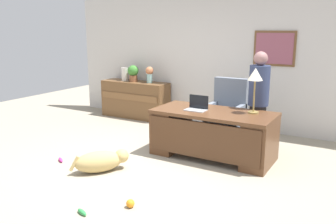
# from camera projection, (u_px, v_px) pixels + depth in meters

# --- Properties ---
(ground_plane) EXTENTS (12.00, 12.00, 0.00)m
(ground_plane) POSITION_uv_depth(u_px,v_px,m) (151.00, 164.00, 5.34)
(ground_plane) COLOR #9E937F
(back_wall) EXTENTS (7.00, 0.16, 2.70)m
(back_wall) POSITION_uv_depth(u_px,v_px,m) (221.00, 60.00, 7.21)
(back_wall) COLOR silver
(back_wall) RESTS_ON ground_plane
(desk) EXTENTS (1.85, 0.87, 0.73)m
(desk) POSITION_uv_depth(u_px,v_px,m) (212.00, 132.00, 5.55)
(desk) COLOR brown
(desk) RESTS_ON ground_plane
(credenza) EXTENTS (1.56, 0.50, 0.81)m
(credenza) POSITION_uv_depth(u_px,v_px,m) (135.00, 99.00, 8.05)
(credenza) COLOR brown
(credenza) RESTS_ON ground_plane
(armchair) EXTENTS (0.60, 0.59, 1.11)m
(armchair) POSITION_uv_depth(u_px,v_px,m) (227.00, 114.00, 6.33)
(armchair) COLOR slate
(armchair) RESTS_ON ground_plane
(person_standing) EXTENTS (0.32, 0.32, 1.62)m
(person_standing) POSITION_uv_depth(u_px,v_px,m) (258.00, 102.00, 5.68)
(person_standing) COLOR #262323
(person_standing) RESTS_ON ground_plane
(dog_lying) EXTENTS (0.65, 0.72, 0.30)m
(dog_lying) POSITION_uv_depth(u_px,v_px,m) (101.00, 161.00, 5.03)
(dog_lying) COLOR tan
(dog_lying) RESTS_ON ground_plane
(laptop) EXTENTS (0.32, 0.22, 0.22)m
(laptop) POSITION_uv_depth(u_px,v_px,m) (197.00, 106.00, 5.57)
(laptop) COLOR #B2B5BA
(laptop) RESTS_ON desk
(desk_lamp) EXTENTS (0.22, 0.22, 0.68)m
(desk_lamp) POSITION_uv_depth(u_px,v_px,m) (255.00, 77.00, 5.24)
(desk_lamp) COLOR #9E8447
(desk_lamp) RESTS_ON desk
(vase_with_flowers) EXTENTS (0.17, 0.17, 0.35)m
(vase_with_flowers) POSITION_uv_depth(u_px,v_px,m) (150.00, 74.00, 7.72)
(vase_with_flowers) COLOR #91C5C4
(vase_with_flowers) RESTS_ON credenza
(vase_empty) EXTENTS (0.16, 0.16, 0.30)m
(vase_empty) POSITION_uv_depth(u_px,v_px,m) (125.00, 74.00, 8.06)
(vase_empty) COLOR silver
(vase_empty) RESTS_ON credenza
(potted_plant) EXTENTS (0.24, 0.24, 0.36)m
(potted_plant) POSITION_uv_depth(u_px,v_px,m) (133.00, 73.00, 7.94)
(potted_plant) COLOR brown
(potted_plant) RESTS_ON credenza
(dog_toy_ball) EXTENTS (0.10, 0.10, 0.10)m
(dog_toy_ball) POSITION_uv_depth(u_px,v_px,m) (130.00, 204.00, 4.04)
(dog_toy_ball) COLOR orange
(dog_toy_ball) RESTS_ON ground_plane
(dog_toy_bone) EXTENTS (0.18, 0.10, 0.05)m
(dog_toy_bone) POSITION_uv_depth(u_px,v_px,m) (82.00, 212.00, 3.90)
(dog_toy_bone) COLOR green
(dog_toy_bone) RESTS_ON ground_plane
(dog_toy_plush) EXTENTS (0.19, 0.14, 0.05)m
(dog_toy_plush) POSITION_uv_depth(u_px,v_px,m) (61.00, 160.00, 5.44)
(dog_toy_plush) COLOR #D8338C
(dog_toy_plush) RESTS_ON ground_plane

